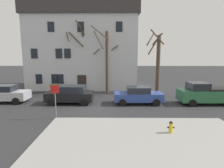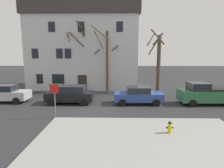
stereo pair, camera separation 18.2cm
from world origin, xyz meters
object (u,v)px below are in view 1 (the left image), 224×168
Objects in this scene: tree_bare_far at (157,61)px; fire_hydrant at (171,127)px; tree_bare_mid at (106,59)px; car_blue_sedan at (138,95)px; car_black_wagon at (70,94)px; street_sign_pole at (55,95)px; pickup_truck_green at (207,94)px; building_main at (84,46)px; bicycle_leaning at (60,89)px; car_silver_sedan at (4,94)px; tree_bare_near at (78,56)px.

fire_hydrant is (-1.89, -12.29, -3.40)m from tree_bare_far.
tree_bare_mid is 1.76× the size of car_blue_sedan.
car_black_wagon is 4.39m from street_sign_pole.
pickup_truck_green is at bearing 0.04° from car_black_wagon.
pickup_truck_green is (13.11, -9.56, -4.90)m from building_main.
bicycle_leaning is at bearing 115.08° from car_black_wagon.
car_blue_sedan is 1.78× the size of street_sign_pole.
car_silver_sedan is 1.02× the size of car_blue_sedan.
tree_bare_mid reaches higher than car_blue_sedan.
tree_bare_mid is (3.63, -1.06, -0.36)m from tree_bare_near.
building_main is at bearing 89.97° from street_sign_pole.
tree_bare_near is 12.24× the size of fire_hydrant.
tree_bare_near is at bearing 163.68° from tree_bare_mid.
building_main reaches higher than fire_hydrant.
car_blue_sedan is 6.46× the size of fire_hydrant.
street_sign_pole is (0.28, -10.50, -2.65)m from tree_bare_near.
tree_bare_far is 12.89m from fire_hydrant.
tree_bare_far is 13.68m from street_sign_pole.
car_silver_sedan is at bearing 152.54° from fire_hydrant.
bicycle_leaning is (-5.90, 0.41, -3.73)m from tree_bare_mid.
car_silver_sedan is at bearing 178.96° from pickup_truck_green.
car_black_wagon is (0.05, -9.57, -4.99)m from building_main.
building_main is at bearing 57.62° from bicycle_leaning.
bicycle_leaning reaches higher than fire_hydrant.
car_black_wagon is at bearing 137.30° from fire_hydrant.
car_black_wagon is at bearing -3.18° from car_silver_sedan.
car_blue_sedan is at bearing -179.84° from pickup_truck_green.
tree_bare_near reaches higher than car_silver_sedan.
tree_bare_mid is at bearing -3.97° from bicycle_leaning.
street_sign_pole reaches higher than pickup_truck_green.
bicycle_leaning is at bearing 129.06° from fire_hydrant.
car_black_wagon is 0.83× the size of pickup_truck_green.
car_silver_sedan is (-6.54, -9.21, -5.04)m from building_main.
car_blue_sedan is 2.61× the size of bicycle_leaning.
tree_bare_mid is at bearing 122.21° from car_blue_sedan.
building_main is 7.30m from bicycle_leaning.
bicycle_leaning is (-2.26, -0.65, -4.09)m from tree_bare_near.
building_main is at bearing 143.90° from pickup_truck_green.
car_black_wagon is at bearing -179.96° from pickup_truck_green.
car_black_wagon is 2.54× the size of bicycle_leaning.
car_black_wagon is (6.59, -0.37, 0.05)m from car_silver_sedan.
car_silver_sedan is 8.08m from street_sign_pole.
building_main is 1.96× the size of tree_bare_far.
bicycle_leaning is (-10.19, 12.56, -0.12)m from fire_hydrant.
tree_bare_near is 9.88m from tree_bare_far.
tree_bare_mid is 3.13× the size of street_sign_pole.
car_silver_sedan is 6.56m from bicycle_leaning.
pickup_truck_green is (19.65, -0.36, 0.14)m from car_silver_sedan.
car_blue_sedan is (6.54, -0.01, -0.07)m from car_black_wagon.
car_black_wagon is (0.34, -6.21, -3.55)m from tree_bare_near.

